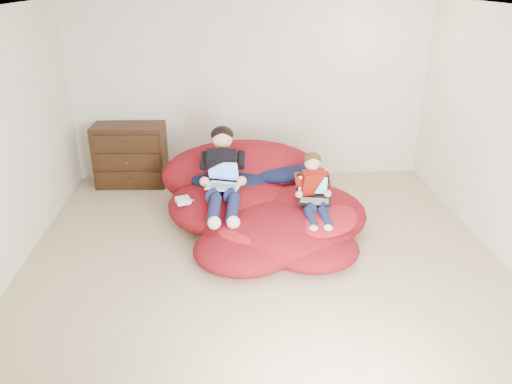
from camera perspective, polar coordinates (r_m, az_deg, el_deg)
name	(u,v)px	position (r m, az deg, el deg)	size (l,w,h in m)	color
room_shell	(263,244)	(5.17, 0.85, -5.93)	(5.10, 5.10, 2.77)	#C2B18B
dresser	(131,155)	(7.24, -14.13, 4.12)	(0.99, 0.57, 0.87)	black
beanbag_pile	(262,205)	(5.90, 0.72, -1.45)	(2.45, 2.39, 0.94)	maroon
cream_pillow	(227,156)	(6.45, -3.37, 4.13)	(0.46, 0.29, 0.29)	beige
older_boy	(223,171)	(5.69, -3.80, 2.43)	(0.40, 1.20, 0.81)	black
younger_boy	(314,189)	(5.49, 6.62, 0.40)	(0.31, 0.82, 0.65)	#9A1B0D
laptop_white	(223,179)	(5.64, -3.78, 1.46)	(0.42, 0.43, 0.26)	white
laptop_black	(314,194)	(5.51, 6.60, -0.19)	(0.40, 0.35, 0.26)	black
power_adapter	(183,200)	(5.70, -8.33, -0.96)	(0.15, 0.15, 0.06)	white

